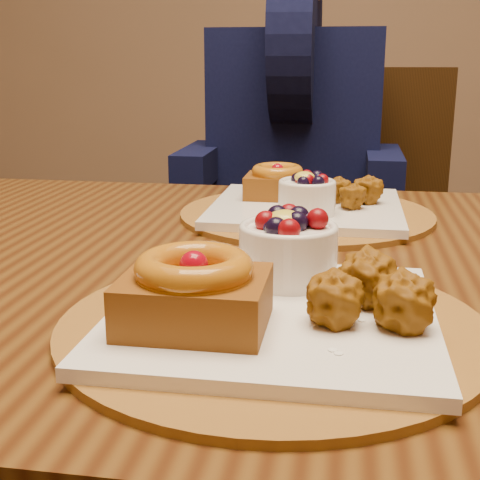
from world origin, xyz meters
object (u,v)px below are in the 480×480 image
at_px(place_setting_near, 270,298).
at_px(chair_far, 361,235).
at_px(dining_table, 292,318).
at_px(place_setting_far, 305,204).
at_px(diner, 295,109).

xyz_separation_m(place_setting_near, chair_far, (0.10, 1.18, -0.25)).
xyz_separation_m(dining_table, place_setting_far, (-0.00, 0.22, 0.10)).
xyz_separation_m(place_setting_far, diner, (-0.07, 0.65, 0.09)).
bearing_deg(dining_table, place_setting_far, 90.53).
height_order(dining_table, chair_far, chair_far).
relative_size(dining_table, chair_far, 1.66).
relative_size(dining_table, diner, 1.97).
distance_m(dining_table, place_setting_far, 0.24).
relative_size(dining_table, place_setting_far, 4.21).
bearing_deg(place_setting_far, diner, 96.21).
distance_m(place_setting_near, place_setting_far, 0.43).
height_order(place_setting_far, diner, diner).
relative_size(place_setting_far, diner, 0.47).
bearing_deg(place_setting_far, chair_far, 82.29).
bearing_deg(chair_far, place_setting_far, -98.92).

